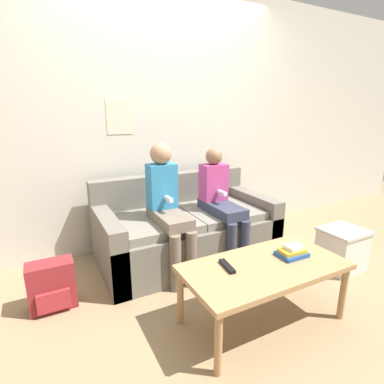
# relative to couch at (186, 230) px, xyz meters

# --- Properties ---
(ground_plane) EXTENTS (10.00, 10.00, 0.00)m
(ground_plane) POSITION_rel_couch_xyz_m (0.00, -0.54, -0.27)
(ground_plane) COLOR #937A56
(wall_back) EXTENTS (8.00, 0.06, 2.60)m
(wall_back) POSITION_rel_couch_xyz_m (-0.00, 0.52, 1.03)
(wall_back) COLOR beige
(wall_back) RESTS_ON ground_plane
(couch) EXTENTS (1.64, 0.85, 0.77)m
(couch) POSITION_rel_couch_xyz_m (0.00, 0.00, 0.00)
(couch) COLOR #6B665B
(couch) RESTS_ON ground_plane
(coffee_table) EXTENTS (1.08, 0.55, 0.42)m
(coffee_table) POSITION_rel_couch_xyz_m (0.04, -1.08, 0.11)
(coffee_table) COLOR #AD7F51
(coffee_table) RESTS_ON ground_plane
(person_left) EXTENTS (0.24, 0.58, 1.13)m
(person_left) POSITION_rel_couch_xyz_m (-0.26, -0.19, 0.37)
(person_left) COLOR #756656
(person_left) RESTS_ON ground_plane
(person_right) EXTENTS (0.24, 0.58, 1.06)m
(person_right) POSITION_rel_couch_xyz_m (0.27, -0.20, 0.32)
(person_right) COLOR #33384C
(person_right) RESTS_ON ground_plane
(tv_remote) EXTENTS (0.06, 0.17, 0.02)m
(tv_remote) POSITION_rel_couch_xyz_m (-0.20, -1.00, 0.16)
(tv_remote) COLOR black
(tv_remote) RESTS_ON coffee_table
(book_stack) EXTENTS (0.20, 0.15, 0.08)m
(book_stack) POSITION_rel_couch_xyz_m (0.28, -1.08, 0.18)
(book_stack) COLOR #23519E
(book_stack) RESTS_ON coffee_table
(storage_box) EXTENTS (0.37, 0.33, 0.37)m
(storage_box) POSITION_rel_couch_xyz_m (1.14, -0.86, -0.08)
(storage_box) COLOR silver
(storage_box) RESTS_ON ground_plane
(backpack) EXTENTS (0.31, 0.20, 0.36)m
(backpack) POSITION_rel_couch_xyz_m (-1.21, -0.28, -0.09)
(backpack) COLOR maroon
(backpack) RESTS_ON ground_plane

